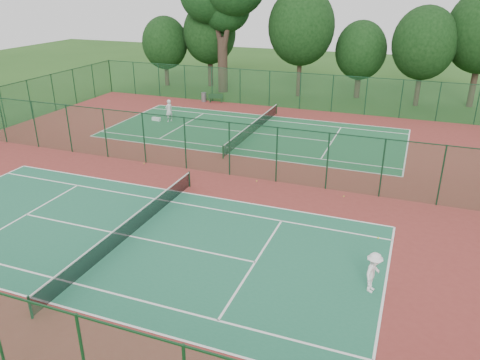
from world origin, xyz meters
name	(u,v)px	position (x,y,z in m)	size (l,w,h in m)	color
ground	(208,172)	(0.00, 0.00, 0.00)	(120.00, 120.00, 0.00)	#244D18
red_pad	(208,172)	(0.00, 0.00, 0.01)	(40.00, 36.00, 0.01)	maroon
court_near	(130,236)	(0.00, -9.00, 0.01)	(23.77, 10.97, 0.01)	#1F6447
court_far	(254,133)	(0.00, 9.00, 0.01)	(23.77, 10.97, 0.01)	#1D5C35
fence_north	(285,90)	(0.00, 18.00, 1.76)	(40.00, 0.09, 3.50)	#194D2A
fence_divider	(207,146)	(0.00, 0.00, 1.76)	(40.00, 0.09, 3.50)	#164423
tennis_net_near	(129,227)	(0.00, -9.00, 0.54)	(0.10, 12.90, 0.97)	#13341F
tennis_net_far	(254,127)	(0.00, 9.00, 0.54)	(0.10, 12.90, 0.97)	#13361B
player_near	(373,272)	(11.38, -9.30, 0.88)	(1.11, 0.64, 1.71)	white
player_far	(169,111)	(-8.05, 9.56, 0.99)	(0.71, 0.47, 1.95)	silver
trash_bin	(204,97)	(-8.40, 17.50, 0.47)	(0.51, 0.51, 0.92)	slate
bench	(216,98)	(-7.08, 17.53, 0.48)	(1.55, 0.85, 0.92)	#123418
kit_bag	(156,119)	(-9.29, 9.40, 0.16)	(0.79, 0.29, 0.29)	white
stray_ball_a	(257,181)	(3.52, -0.44, 0.05)	(0.07, 0.07, 0.07)	yellow
stray_ball_b	(344,196)	(8.91, -0.78, 0.05)	(0.07, 0.07, 0.07)	#B1C32D
stray_ball_c	(144,163)	(-4.59, -0.28, 0.04)	(0.07, 0.07, 0.07)	gold
evergreen_row	(304,95)	(0.50, 24.25, 0.00)	(39.00, 5.00, 12.00)	black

